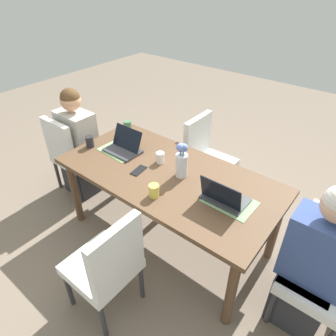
{
  "coord_description": "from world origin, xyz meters",
  "views": [
    {
      "loc": [
        -1.24,
        1.54,
        2.17
      ],
      "look_at": [
        0.0,
        0.0,
        0.8
      ],
      "focal_mm": 31.78,
      "sensor_mm": 36.0,
      "label": 1
    }
  ],
  "objects_px": {
    "chair_near_right_near": "(206,155)",
    "coffee_mug_centre_left": "(154,191)",
    "laptop_head_right_left_mid": "(124,147)",
    "coffee_mug_near_left": "(127,125)",
    "coffee_mug_centre_right": "(90,142)",
    "flower_vase": "(182,160)",
    "person_head_right_left_mid": "(80,149)",
    "chair_head_left_left_near": "(323,268)",
    "laptop_head_left_left_near": "(224,197)",
    "person_head_left_left_near": "(312,268)",
    "chair_head_right_left_mid": "(71,152)",
    "chair_far_left_far": "(107,264)",
    "phone_black": "(139,170)",
    "coffee_mug_near_right": "(160,158)",
    "dining_table": "(168,181)"
  },
  "relations": [
    {
      "from": "person_head_right_left_mid",
      "to": "chair_near_right_near",
      "type": "height_order",
      "value": "person_head_right_left_mid"
    },
    {
      "from": "chair_head_left_left_near",
      "to": "flower_vase",
      "type": "height_order",
      "value": "flower_vase"
    },
    {
      "from": "chair_far_left_far",
      "to": "flower_vase",
      "type": "xyz_separation_m",
      "value": [
        0.02,
        -0.84,
        0.4
      ]
    },
    {
      "from": "chair_far_left_far",
      "to": "coffee_mug_near_right",
      "type": "bearing_deg",
      "value": -72.95
    },
    {
      "from": "laptop_head_left_left_near",
      "to": "coffee_mug_near_right",
      "type": "bearing_deg",
      "value": -9.19
    },
    {
      "from": "dining_table",
      "to": "laptop_head_right_left_mid",
      "type": "distance_m",
      "value": 0.54
    },
    {
      "from": "chair_head_right_left_mid",
      "to": "phone_black",
      "type": "height_order",
      "value": "chair_head_right_left_mid"
    },
    {
      "from": "chair_near_right_near",
      "to": "coffee_mug_centre_left",
      "type": "height_order",
      "value": "chair_near_right_near"
    },
    {
      "from": "chair_near_right_near",
      "to": "laptop_head_right_left_mid",
      "type": "xyz_separation_m",
      "value": [
        0.42,
        0.75,
        0.29
      ]
    },
    {
      "from": "chair_near_right_near",
      "to": "coffee_mug_centre_left",
      "type": "distance_m",
      "value": 1.12
    },
    {
      "from": "person_head_left_left_near",
      "to": "chair_near_right_near",
      "type": "xyz_separation_m",
      "value": [
        1.32,
        -0.78,
        -0.03
      ]
    },
    {
      "from": "person_head_left_left_near",
      "to": "chair_far_left_far",
      "type": "bearing_deg",
      "value": 36.28
    },
    {
      "from": "flower_vase",
      "to": "coffee_mug_centre_right",
      "type": "height_order",
      "value": "flower_vase"
    },
    {
      "from": "chair_far_left_far",
      "to": "coffee_mug_centre_left",
      "type": "xyz_separation_m",
      "value": [
        0.02,
        -0.51,
        0.3
      ]
    },
    {
      "from": "coffee_mug_near_left",
      "to": "coffee_mug_centre_left",
      "type": "distance_m",
      "value": 1.11
    },
    {
      "from": "laptop_head_left_left_near",
      "to": "person_head_left_left_near",
      "type": "bearing_deg",
      "value": -178.03
    },
    {
      "from": "chair_head_left_left_near",
      "to": "chair_far_left_far",
      "type": "distance_m",
      "value": 1.44
    },
    {
      "from": "coffee_mug_centre_left",
      "to": "phone_black",
      "type": "bearing_deg",
      "value": -27.79
    },
    {
      "from": "coffee_mug_centre_right",
      "to": "flower_vase",
      "type": "bearing_deg",
      "value": -170.07
    },
    {
      "from": "flower_vase",
      "to": "laptop_head_right_left_mid",
      "type": "xyz_separation_m",
      "value": [
        0.63,
        0.02,
        -0.11
      ]
    },
    {
      "from": "laptop_head_left_left_near",
      "to": "coffee_mug_near_right",
      "type": "height_order",
      "value": "laptop_head_left_left_near"
    },
    {
      "from": "chair_head_left_left_near",
      "to": "phone_black",
      "type": "bearing_deg",
      "value": 7.58
    },
    {
      "from": "dining_table",
      "to": "person_head_left_left_near",
      "type": "height_order",
      "value": "person_head_left_left_near"
    },
    {
      "from": "laptop_head_right_left_mid",
      "to": "coffee_mug_near_right",
      "type": "xyz_separation_m",
      "value": [
        -0.38,
        -0.06,
        0.01
      ]
    },
    {
      "from": "person_head_left_left_near",
      "to": "coffee_mug_near_left",
      "type": "bearing_deg",
      "value": -9.79
    },
    {
      "from": "coffee_mug_near_left",
      "to": "dining_table",
      "type": "bearing_deg",
      "value": 157.05
    },
    {
      "from": "chair_far_left_far",
      "to": "coffee_mug_centre_right",
      "type": "relative_size",
      "value": 8.47
    },
    {
      "from": "flower_vase",
      "to": "chair_near_right_near",
      "type": "bearing_deg",
      "value": -73.61
    },
    {
      "from": "flower_vase",
      "to": "coffee_mug_centre_right",
      "type": "relative_size",
      "value": 2.87
    },
    {
      "from": "dining_table",
      "to": "laptop_head_right_left_mid",
      "type": "xyz_separation_m",
      "value": [
        0.53,
        -0.02,
        0.13
      ]
    },
    {
      "from": "coffee_mug_near_left",
      "to": "phone_black",
      "type": "xyz_separation_m",
      "value": [
        -0.6,
        0.47,
        -0.04
      ]
    },
    {
      "from": "person_head_left_left_near",
      "to": "person_head_right_left_mid",
      "type": "height_order",
      "value": "same"
    },
    {
      "from": "laptop_head_right_left_mid",
      "to": "coffee_mug_near_left",
      "type": "bearing_deg",
      "value": -49.2
    },
    {
      "from": "dining_table",
      "to": "chair_far_left_far",
      "type": "height_order",
      "value": "chair_far_left_far"
    },
    {
      "from": "chair_head_left_left_near",
      "to": "chair_head_right_left_mid",
      "type": "distance_m",
      "value": 2.53
    },
    {
      "from": "person_head_left_left_near",
      "to": "coffee_mug_near_left",
      "type": "height_order",
      "value": "person_head_left_left_near"
    },
    {
      "from": "flower_vase",
      "to": "coffee_mug_centre_left",
      "type": "distance_m",
      "value": 0.35
    },
    {
      "from": "coffee_mug_near_left",
      "to": "chair_head_right_left_mid",
      "type": "bearing_deg",
      "value": 43.31
    },
    {
      "from": "dining_table",
      "to": "flower_vase",
      "type": "bearing_deg",
      "value": -159.11
    },
    {
      "from": "chair_far_left_far",
      "to": "phone_black",
      "type": "xyz_separation_m",
      "value": [
        0.33,
        -0.68,
        0.25
      ]
    },
    {
      "from": "person_head_left_left_near",
      "to": "coffee_mug_centre_right",
      "type": "relative_size",
      "value": 11.25
    },
    {
      "from": "coffee_mug_centre_left",
      "to": "coffee_mug_centre_right",
      "type": "distance_m",
      "value": 0.95
    },
    {
      "from": "chair_head_right_left_mid",
      "to": "coffee_mug_near_right",
      "type": "bearing_deg",
      "value": -171.56
    },
    {
      "from": "chair_head_left_left_near",
      "to": "coffee_mug_centre_left",
      "type": "bearing_deg",
      "value": 17.15
    },
    {
      "from": "dining_table",
      "to": "coffee_mug_near_left",
      "type": "relative_size",
      "value": 19.91
    },
    {
      "from": "person_head_left_left_near",
      "to": "coffee_mug_centre_right",
      "type": "xyz_separation_m",
      "value": [
        2.04,
        0.12,
        0.27
      ]
    },
    {
      "from": "chair_near_right_near",
      "to": "coffee_mug_near_right",
      "type": "distance_m",
      "value": 0.75
    },
    {
      "from": "chair_head_right_left_mid",
      "to": "coffee_mug_near_right",
      "type": "height_order",
      "value": "chair_head_right_left_mid"
    },
    {
      "from": "chair_head_left_left_near",
      "to": "coffee_mug_centre_left",
      "type": "relative_size",
      "value": 8.98
    },
    {
      "from": "person_head_right_left_mid",
      "to": "coffee_mug_centre_right",
      "type": "relative_size",
      "value": 11.25
    }
  ]
}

